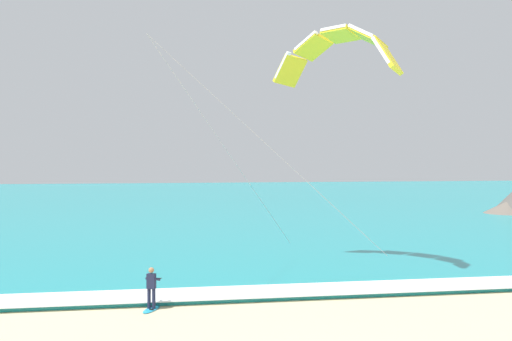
# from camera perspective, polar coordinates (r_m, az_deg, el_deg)

# --- Properties ---
(sea) EXTENTS (200.00, 120.00, 0.20)m
(sea) POSITION_cam_1_polar(r_m,az_deg,el_deg) (85.09, -6.76, -2.85)
(sea) COLOR teal
(sea) RESTS_ON ground
(surf_foam) EXTENTS (200.00, 2.50, 0.04)m
(surf_foam) POSITION_cam_1_polar(r_m,az_deg,el_deg) (26.78, 0.06, -11.34)
(surf_foam) COLOR white
(surf_foam) RESTS_ON sea
(surfboard) EXTENTS (0.94, 1.46, 0.09)m
(surfboard) POSITION_cam_1_polar(r_m,az_deg,el_deg) (24.94, -9.83, -12.75)
(surfboard) COLOR #239EC6
(surfboard) RESTS_ON ground
(kitesurfer) EXTENTS (0.65, 0.64, 1.69)m
(kitesurfer) POSITION_cam_1_polar(r_m,az_deg,el_deg) (24.75, -9.82, -10.68)
(kitesurfer) COLOR #191E38
(kitesurfer) RESTS_ON ground
(kite_primary) EXTENTS (12.47, 9.72, 11.77)m
(kite_primary) POSITION_cam_1_polar(r_m,az_deg,el_deg) (32.91, 7.67, 11.25)
(kite_primary) COLOR yellow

